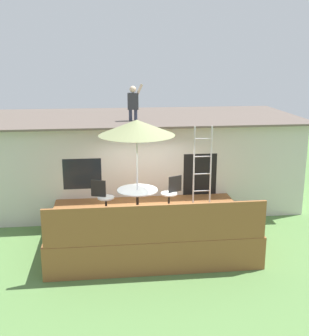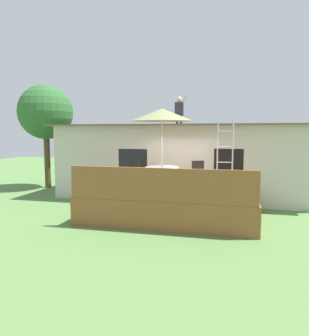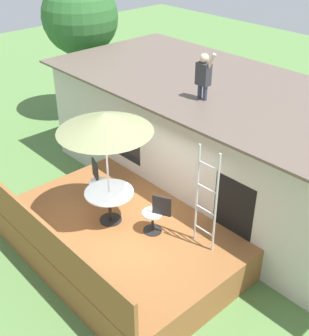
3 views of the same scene
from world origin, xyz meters
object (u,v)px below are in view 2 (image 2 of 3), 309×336
(patio_table, at_px, (162,172))
(person_figure, at_px, (179,108))
(step_ladder, at_px, (225,155))
(patio_chair_right, at_px, (194,175))
(backyard_tree, at_px, (46,113))
(patio_chair_left, at_px, (138,174))
(patio_umbrella, at_px, (162,115))

(patio_table, relative_size, person_figure, 0.94)
(patio_table, xyz_separation_m, step_ladder, (1.89, 0.90, 0.51))
(patio_chair_right, distance_m, backyard_tree, 8.35)
(patio_table, relative_size, patio_chair_right, 1.13)
(patio_chair_right, xyz_separation_m, backyard_tree, (-7.31, 3.34, 2.26))
(person_figure, bearing_deg, patio_chair_left, -112.68)
(person_figure, height_order, backyard_tree, backyard_tree)
(patio_table, xyz_separation_m, person_figure, (0.11, 2.67, 2.14))
(person_figure, bearing_deg, patio_table, -92.29)
(step_ladder, relative_size, patio_chair_left, 2.39)
(patio_table, relative_size, patio_chair_left, 1.13)
(patio_umbrella, bearing_deg, patio_table, -172.87)
(patio_chair_left, xyz_separation_m, patio_chair_right, (1.82, 0.15, 0.00))
(patio_umbrella, bearing_deg, step_ladder, 25.47)
(patio_chair_right, bearing_deg, patio_chair_left, -21.43)
(patio_umbrella, distance_m, person_figure, 2.69)
(person_figure, relative_size, backyard_tree, 0.23)
(patio_chair_right, bearing_deg, person_figure, -95.08)
(step_ladder, distance_m, patio_chair_right, 1.22)
(patio_umbrella, xyz_separation_m, person_figure, (0.11, 2.67, 0.38))
(patio_umbrella, distance_m, step_ladder, 2.44)
(step_ladder, bearing_deg, person_figure, 135.31)
(patio_chair_left, bearing_deg, person_figure, 87.23)
(patio_table, relative_size, patio_umbrella, 0.41)
(person_figure, bearing_deg, step_ladder, -44.69)
(patio_table, height_order, person_figure, person_figure)
(person_figure, relative_size, patio_chair_right, 1.21)
(step_ladder, height_order, person_figure, person_figure)
(patio_umbrella, bearing_deg, person_figure, 87.71)
(patio_chair_left, bearing_deg, patio_chair_right, 24.50)
(person_figure, distance_m, patio_chair_left, 3.41)
(patio_table, height_order, step_ladder, step_ladder)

